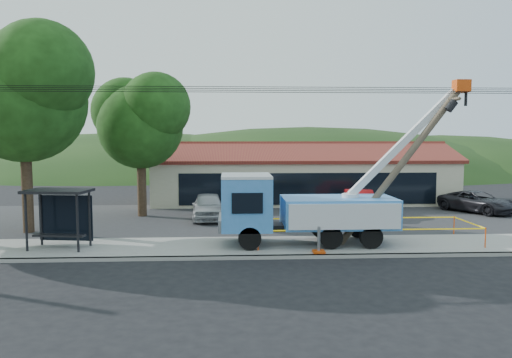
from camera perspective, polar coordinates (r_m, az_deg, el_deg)
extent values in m
plane|color=black|center=(19.02, 1.68, -10.65)|extent=(120.00, 120.00, 0.00)
cube|color=gray|center=(21.02, 1.21, -8.91)|extent=(60.00, 0.25, 0.15)
cube|color=gray|center=(22.87, 0.85, -7.77)|extent=(60.00, 4.00, 0.15)
cube|color=#28282B|center=(30.71, -0.16, -4.52)|extent=(60.00, 12.00, 0.10)
cube|color=#C1BA99|center=(38.80, 5.16, -0.09)|extent=(22.00, 8.00, 3.40)
cube|color=black|center=(34.87, 6.09, -1.12)|extent=(18.04, 0.08, 2.21)
cube|color=maroon|center=(36.69, 5.63, 3.06)|extent=(22.50, 4.53, 1.52)
cube|color=maroon|center=(40.64, 4.78, 3.25)|extent=(22.50, 4.53, 1.52)
cube|color=maroon|center=(38.65, 5.19, 4.12)|extent=(22.50, 0.30, 0.25)
cylinder|color=#332316|center=(28.39, -24.69, -0.71)|extent=(0.56, 0.56, 5.06)
sphere|color=#17350E|center=(28.32, -25.02, 8.12)|extent=(6.30, 6.30, 6.30)
sphere|color=#17350E|center=(29.67, -26.78, 10.12)|extent=(5.04, 5.04, 5.04)
sphere|color=#17350E|center=(27.22, -23.29, 11.25)|extent=(5.04, 5.04, 5.04)
cylinder|color=#332316|center=(31.87, -12.93, -0.60)|extent=(0.56, 0.56, 4.18)
sphere|color=#17350E|center=(31.73, -13.05, 5.90)|extent=(5.25, 5.25, 5.25)
sphere|color=#17350E|center=(32.65, -14.70, 7.51)|extent=(4.20, 4.20, 4.20)
sphere|color=#17350E|center=(30.92, -11.39, 8.08)|extent=(4.20, 4.20, 4.20)
ellipsoid|color=#193212|center=(74.66, -13.43, 0.92)|extent=(78.40, 56.00, 28.00)
ellipsoid|color=#193212|center=(74.33, 5.89, 1.02)|extent=(89.60, 64.00, 32.00)
ellipsoid|color=#193212|center=(79.91, 20.21, 1.01)|extent=(72.80, 52.00, 26.00)
cylinder|color=black|center=(21.48, 1.04, 9.89)|extent=(60.00, 0.02, 0.02)
cylinder|color=black|center=(21.99, 0.95, 10.09)|extent=(60.00, 0.02, 0.02)
cylinder|color=black|center=(22.50, 0.86, 10.28)|extent=(60.00, 0.02, 0.02)
cylinder|color=black|center=(22.90, 0.79, 10.49)|extent=(60.00, 0.02, 0.02)
cylinder|color=black|center=(21.83, -0.72, -6.79)|extent=(1.00, 0.33, 1.00)
cylinder|color=black|center=(24.13, -0.95, -5.65)|extent=(1.00, 0.33, 1.00)
cylinder|color=black|center=(22.26, 8.57, -6.61)|extent=(1.00, 0.33, 1.00)
cylinder|color=black|center=(24.52, 7.47, -5.52)|extent=(1.00, 0.33, 1.00)
cylinder|color=black|center=(22.68, 13.02, -6.47)|extent=(1.00, 0.33, 1.00)
cylinder|color=black|center=(24.90, 11.53, -5.42)|extent=(1.00, 0.33, 1.00)
cube|color=black|center=(23.22, 6.37, -5.40)|extent=(7.37, 1.12, 0.28)
cube|color=#3882C8|center=(22.75, -1.13, -2.74)|extent=(2.23, 2.68, 2.34)
cube|color=silver|center=(22.61, -1.13, 0.34)|extent=(2.23, 2.68, 0.13)
cube|color=black|center=(22.71, -3.80, -2.34)|extent=(0.09, 2.01, 1.00)
cube|color=gray|center=(22.88, -4.07, -4.97)|extent=(0.17, 2.57, 0.56)
cube|color=#3882C8|center=(23.34, 9.37, -3.72)|extent=(5.14, 2.68, 1.34)
cylinder|color=silver|center=(23.39, 10.72, -2.47)|extent=(0.78, 0.78, 0.67)
cube|color=silver|center=(23.91, 16.62, 4.20)|extent=(5.17, 0.31, 5.18)
cube|color=gray|center=(24.03, 17.39, 4.84)|extent=(3.11, 0.20, 3.12)
cube|color=#E0460C|center=(24.75, 22.43, 9.80)|extent=(0.67, 0.56, 0.56)
cube|color=#E0460C|center=(21.54, 7.18, -8.24)|extent=(0.50, 0.50, 0.09)
cube|color=#E0460C|center=(25.79, 12.07, -6.10)|extent=(0.50, 0.50, 0.09)
cylinder|color=brown|center=(23.64, 16.16, 1.47)|extent=(5.71, 0.31, 7.40)
cube|color=brown|center=(24.49, 21.39, 8.43)|extent=(0.16, 1.75, 0.16)
cylinder|color=black|center=(24.84, 20.49, 7.73)|extent=(0.57, 0.35, 0.60)
cylinder|color=black|center=(23.95, 21.43, 7.81)|extent=(0.57, 0.35, 0.60)
cylinder|color=black|center=(23.65, -24.79, -4.53)|extent=(0.12, 0.12, 2.50)
cylinder|color=black|center=(22.61, -19.72, -4.78)|extent=(0.12, 0.12, 2.50)
cylinder|color=black|center=(24.73, -23.35, -4.08)|extent=(0.12, 0.12, 2.50)
cylinder|color=black|center=(23.73, -18.47, -4.29)|extent=(0.12, 0.12, 2.50)
cube|color=black|center=(23.49, -21.72, -1.28)|extent=(2.91, 2.02, 0.12)
cube|color=black|center=(24.25, -20.91, -4.16)|extent=(2.48, 0.40, 2.08)
cube|color=black|center=(23.77, -21.57, -6.02)|extent=(2.32, 0.73, 0.08)
cylinder|color=#E0460C|center=(21.79, 0.25, -6.98)|extent=(0.05, 0.05, 0.91)
cylinder|color=#E0460C|center=(24.54, 24.74, -6.08)|extent=(0.05, 0.05, 0.91)
cylinder|color=#E0460C|center=(27.28, 21.70, -4.90)|extent=(0.05, 0.05, 0.91)
cylinder|color=#E0460C|center=(24.83, -0.17, -5.49)|extent=(0.05, 0.05, 0.91)
cube|color=yellow|center=(22.57, 13.26, -5.63)|extent=(10.13, 0.01, 0.05)
cube|color=yellow|center=(25.83, 23.17, -4.56)|extent=(0.01, 3.11, 0.05)
cube|color=yellow|center=(25.52, 11.31, -4.37)|extent=(10.13, 0.01, 0.05)
cube|color=yellow|center=(23.23, 0.03, -5.19)|extent=(0.01, 3.11, 0.05)
imported|color=#A7A9AE|center=(30.28, -5.47, -4.77)|extent=(2.10, 4.72, 1.58)
imported|color=#A41013|center=(32.17, 11.69, -4.28)|extent=(2.39, 5.06, 1.60)
imported|color=black|center=(35.90, 23.93, -3.65)|extent=(4.46, 5.46, 1.38)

